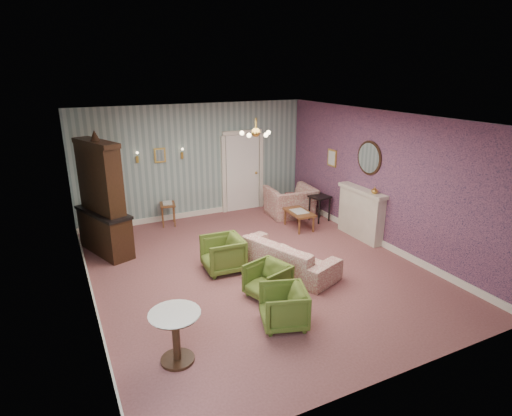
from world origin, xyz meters
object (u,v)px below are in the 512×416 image
sofa_chintz (286,250)px  olive_chair_b (268,279)px  wingback_chair (291,197)px  pedestal_table (176,337)px  side_table_black (319,208)px  coffee_table (299,220)px  olive_chair_a (283,305)px  fireplace (361,213)px  olive_chair_c (223,252)px  dresser (101,195)px

sofa_chintz → olive_chair_b: bearing=113.1°
wingback_chair → pedestal_table: (-4.35, -4.40, -0.14)m
olive_chair_b → side_table_black: bearing=115.8°
wingback_chair → coffee_table: size_ratio=1.38×
olive_chair_a → pedestal_table: bearing=-68.4°
wingback_chair → fireplace: size_ratio=0.84×
side_table_black → olive_chair_b: bearing=-136.8°
fireplace → coffee_table: fireplace is taller
sofa_chintz → pedestal_table: size_ratio=2.79×
olive_chair_b → side_table_black: (2.93, 2.76, 0.00)m
olive_chair_a → fireplace: fireplace is taller
olive_chair_a → side_table_black: olive_chair_a is taller
olive_chair_a → wingback_chair: 5.05m
olive_chair_c → side_table_black: bearing=118.6°
dresser → side_table_black: dresser is taller
sofa_chintz → side_table_black: size_ratio=3.13×
coffee_table → pedestal_table: size_ratio=1.15×
olive_chair_b → sofa_chintz: (0.78, 0.74, 0.08)m
wingback_chair → fireplace: (0.66, -2.01, 0.06)m
dresser → side_table_black: size_ratio=3.80×
olive_chair_b → wingback_chair: wingback_chair is taller
wingback_chair → side_table_black: wingback_chair is taller
olive_chair_b → olive_chair_c: size_ratio=0.87×
coffee_table → side_table_black: (0.74, 0.22, 0.11)m
fireplace → coffee_table: size_ratio=1.64×
fireplace → sofa_chintz: bearing=-163.8°
olive_chair_a → pedestal_table: size_ratio=0.92×
sofa_chintz → coffee_table: 2.29m
sofa_chintz → dresser: 3.92m
sofa_chintz → coffee_table: sofa_chintz is taller
olive_chair_b → wingback_chair: (2.48, 3.43, 0.19)m
pedestal_table → fireplace: bearing=25.5°
olive_chair_b → pedestal_table: 2.10m
dresser → pedestal_table: dresser is taller
olive_chair_b → fireplace: 3.46m
olive_chair_a → coffee_table: bearing=163.0°
sofa_chintz → dresser: (-2.99, 2.39, 0.86)m
fireplace → side_table_black: (-0.21, 1.33, -0.25)m
sofa_chintz → wingback_chair: 3.18m
olive_chair_a → dresser: bearing=-135.1°
sofa_chintz → coffee_table: size_ratio=2.43×
olive_chair_c → pedestal_table: olive_chair_c is taller
olive_chair_a → fireplace: (3.32, 2.28, 0.24)m
olive_chair_b → coffee_table: bearing=121.7°
sofa_chintz → side_table_black: 2.95m
coffee_table → sofa_chintz: bearing=-128.2°
olive_chair_a → dresser: size_ratio=0.27×
olive_chair_a → wingback_chair: size_ratio=0.58×
wingback_chair → fireplace: fireplace is taller
olive_chair_c → coffee_table: size_ratio=0.88×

